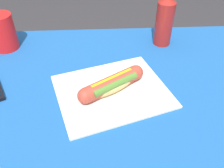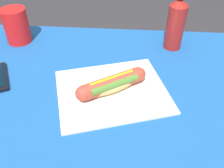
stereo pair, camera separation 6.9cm
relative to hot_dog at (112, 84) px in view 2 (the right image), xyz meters
name	(u,v)px [view 2 (the right image)]	position (x,y,z in m)	size (l,w,h in m)	color
dining_table	(108,132)	(0.01, 0.03, -0.17)	(1.12, 0.83, 0.76)	brown
paper_wrapper	(112,91)	(0.00, 0.00, -0.03)	(0.31, 0.26, 0.01)	silver
hot_dog	(112,84)	(0.00, 0.00, 0.00)	(0.19, 0.14, 0.05)	#DBB26B
soda_bottle	(176,23)	(-0.20, -0.26, 0.07)	(0.06, 0.06, 0.22)	maroon
drinking_cup	(16,26)	(0.37, -0.26, 0.03)	(0.09, 0.09, 0.13)	red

